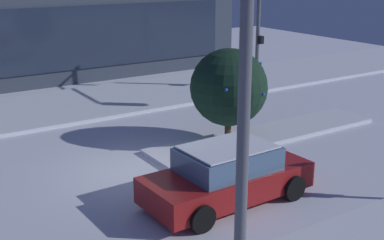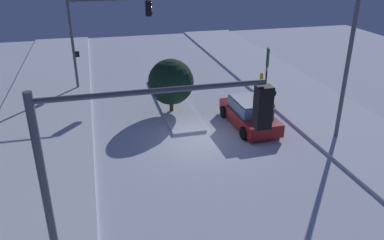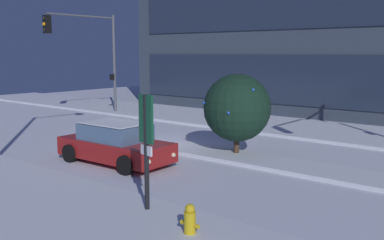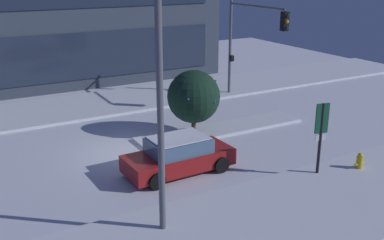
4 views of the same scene
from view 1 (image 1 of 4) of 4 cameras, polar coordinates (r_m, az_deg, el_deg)
ground at (r=15.17m, az=-6.12°, el=-5.73°), size 52.00×52.00×0.00m
curb_strip_far at (r=22.09m, az=-15.44°, el=1.27°), size 52.00×5.20×0.14m
median_strip at (r=18.22m, az=8.24°, el=-1.61°), size 9.00×1.80×0.14m
car_near at (r=13.08m, az=3.94°, el=-6.12°), size 4.53×2.15×1.49m
traffic_light_corner_far_right at (r=22.84m, az=10.94°, el=12.51°), size 0.32×5.42×5.96m
street_lamp_arched at (r=8.44m, az=2.67°, el=10.89°), size 0.77×3.35×7.53m
decorated_tree_median at (r=17.11m, az=4.10°, el=3.63°), size 2.59×2.59×3.19m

